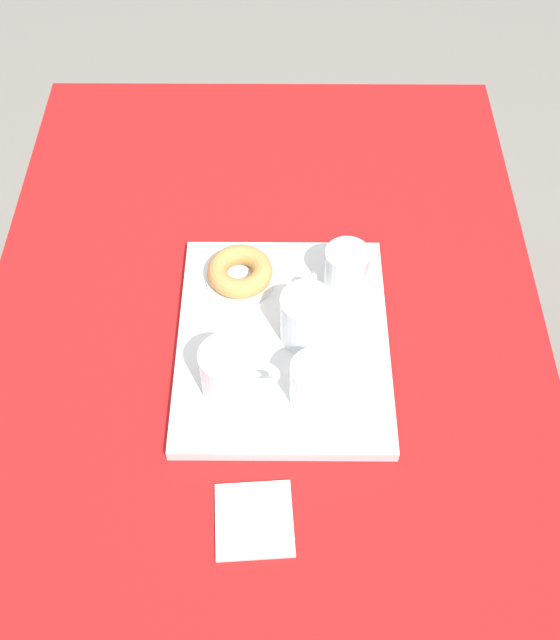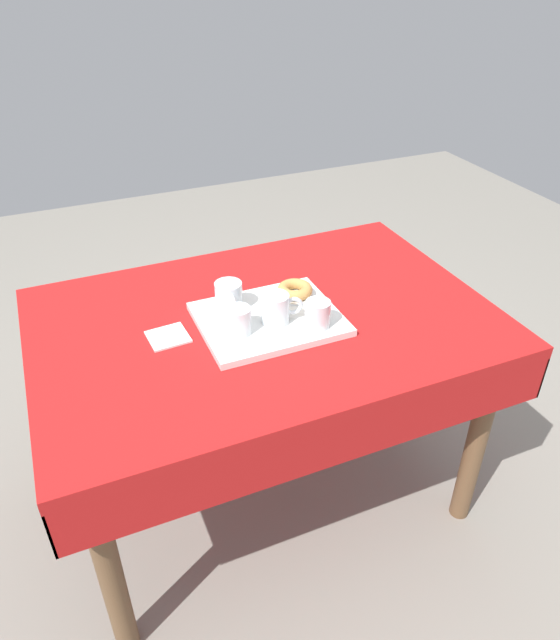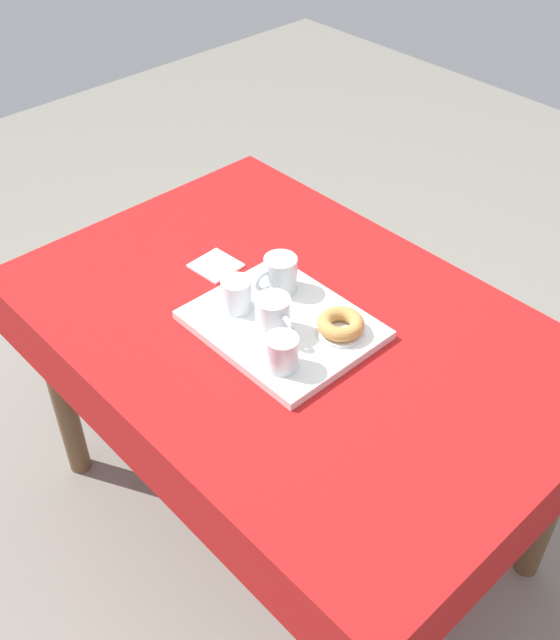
% 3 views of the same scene
% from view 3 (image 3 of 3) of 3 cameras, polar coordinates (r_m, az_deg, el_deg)
% --- Properties ---
extents(ground_plane, '(6.00, 6.00, 0.00)m').
position_cam_3_polar(ground_plane, '(2.28, 0.74, -14.48)').
color(ground_plane, gray).
extents(dining_table, '(1.33, 0.90, 0.74)m').
position_cam_3_polar(dining_table, '(1.79, 0.92, -2.47)').
color(dining_table, red).
rests_on(dining_table, ground).
extents(serving_tray, '(0.40, 0.32, 0.02)m').
position_cam_3_polar(serving_tray, '(1.70, 0.13, -0.32)').
color(serving_tray, white).
rests_on(serving_tray, dining_table).
extents(tea_mug_left, '(0.08, 0.12, 0.09)m').
position_cam_3_polar(tea_mug_left, '(1.76, -0.02, 3.45)').
color(tea_mug_left, white).
rests_on(tea_mug_left, serving_tray).
extents(tea_mug_right, '(0.12, 0.08, 0.09)m').
position_cam_3_polar(tea_mug_right, '(1.64, -0.51, 0.31)').
color(tea_mug_right, white).
rests_on(tea_mug_right, serving_tray).
extents(water_glass_near, '(0.07, 0.07, 0.08)m').
position_cam_3_polar(water_glass_near, '(1.56, 0.17, -2.62)').
color(water_glass_near, white).
rests_on(water_glass_near, serving_tray).
extents(water_glass_far, '(0.07, 0.07, 0.08)m').
position_cam_3_polar(water_glass_far, '(1.71, -3.33, 1.84)').
color(water_glass_far, white).
rests_on(water_glass_far, serving_tray).
extents(donut_plate_left, '(0.11, 0.11, 0.01)m').
position_cam_3_polar(donut_plate_left, '(1.67, 4.61, -0.81)').
color(donut_plate_left, white).
rests_on(donut_plate_left, serving_tray).
extents(sugar_donut_left, '(0.11, 0.11, 0.03)m').
position_cam_3_polar(sugar_donut_left, '(1.65, 4.64, -0.30)').
color(sugar_donut_left, tan).
rests_on(sugar_donut_left, donut_plate_left).
extents(paper_napkin, '(0.11, 0.11, 0.01)m').
position_cam_3_polar(paper_napkin, '(1.89, -4.91, 4.15)').
color(paper_napkin, white).
rests_on(paper_napkin, dining_table).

